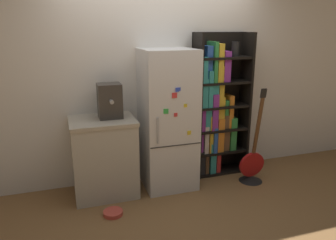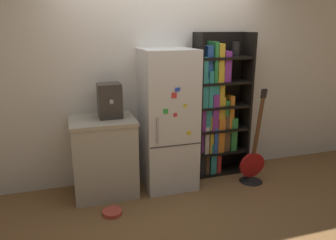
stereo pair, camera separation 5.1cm
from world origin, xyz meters
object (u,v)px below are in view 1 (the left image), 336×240
(guitar, at_px, (252,168))
(refrigerator, at_px, (168,120))
(bookshelf, at_px, (216,110))
(espresso_machine, at_px, (110,101))
(pet_bowl, at_px, (113,213))

(guitar, bearing_deg, refrigerator, 165.65)
(bookshelf, bearing_deg, espresso_machine, -175.21)
(bookshelf, xyz_separation_m, pet_bowl, (-1.49, -0.67, -0.85))
(refrigerator, bearing_deg, pet_bowl, -146.87)
(bookshelf, height_order, guitar, bookshelf)
(refrigerator, height_order, guitar, refrigerator)
(refrigerator, distance_m, pet_bowl, 1.24)
(refrigerator, xyz_separation_m, espresso_machine, (-0.68, 0.04, 0.27))
(refrigerator, bearing_deg, bookshelf, 12.58)
(refrigerator, distance_m, guitar, 1.27)
(espresso_machine, bearing_deg, pet_bowl, -100.15)
(pet_bowl, bearing_deg, refrigerator, 33.13)
(refrigerator, relative_size, guitar, 1.36)
(refrigerator, relative_size, espresso_machine, 4.28)
(bookshelf, bearing_deg, guitar, -51.97)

